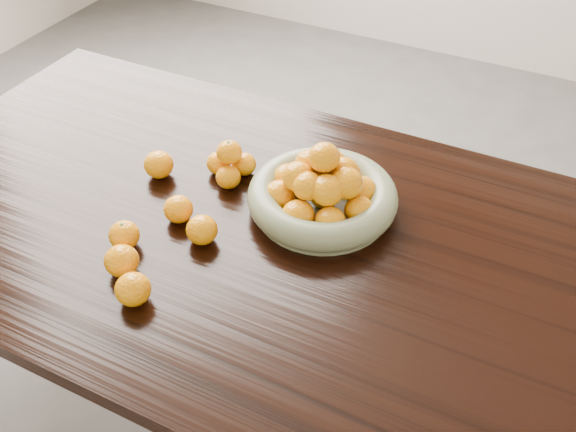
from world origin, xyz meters
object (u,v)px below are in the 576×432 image
at_px(orange_pyramid, 230,164).
at_px(loose_orange_0, 124,235).
at_px(dining_table, 284,264).
at_px(fruit_bowl, 322,193).

distance_m(orange_pyramid, loose_orange_0, 0.32).
relative_size(dining_table, loose_orange_0, 30.23).
bearing_deg(fruit_bowl, dining_table, -108.09).
xyz_separation_m(dining_table, loose_orange_0, (-0.29, -0.18, 0.12)).
bearing_deg(dining_table, loose_orange_0, -148.15).
relative_size(orange_pyramid, loose_orange_0, 1.83).
bearing_deg(fruit_bowl, orange_pyramid, 176.87).
bearing_deg(loose_orange_0, orange_pyramid, 75.64).
distance_m(dining_table, orange_pyramid, 0.28).
xyz_separation_m(fruit_bowl, orange_pyramid, (-0.25, 0.01, -0.01)).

